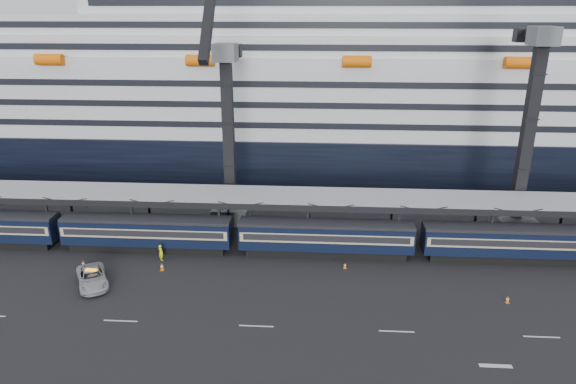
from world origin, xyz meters
name	(u,v)px	position (x,y,z in m)	size (l,w,h in m)	color
ground	(413,306)	(0.00, 0.00, 0.00)	(260.00, 260.00, 0.00)	black
lane_markings	(524,345)	(8.15, -5.23, 0.01)	(111.00, 4.27, 0.02)	beige
train	(356,237)	(-4.65, 10.00, 2.20)	(133.05, 3.00, 4.05)	black
canopy	(396,199)	(0.00, 14.00, 5.25)	(130.00, 6.25, 5.53)	gray
cruise_ship	(368,93)	(-1.08, 45.99, 12.34)	(214.09, 28.84, 34.00)	black
crane_dark_near	(228,130)	(-20.00, 18.59, 11.93)	(4.50, 17.75, 35.08)	#4A4D51
crane_dark_mid	(531,125)	(15.00, 17.59, 13.36)	(4.50, 18.24, 39.64)	#4A4D51
pickup_truck	(92,278)	(-31.02, 1.90, 0.79)	(2.63, 5.71, 1.59)	#9DA0A4
worker	(161,253)	(-25.81, 7.50, 0.91)	(0.67, 0.44, 1.83)	#EDFF0D
traffic_cone_b	(83,264)	(-33.58, 5.43, 0.38)	(0.39, 0.39, 0.78)	orange
traffic_cone_c	(162,266)	(-25.08, 5.33, 0.41)	(0.42, 0.42, 0.84)	orange
traffic_cone_d	(345,265)	(-5.95, 6.96, 0.33)	(0.34, 0.34, 0.68)	orange
traffic_cone_e	(508,299)	(8.90, 1.22, 0.36)	(0.36, 0.36, 0.72)	orange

